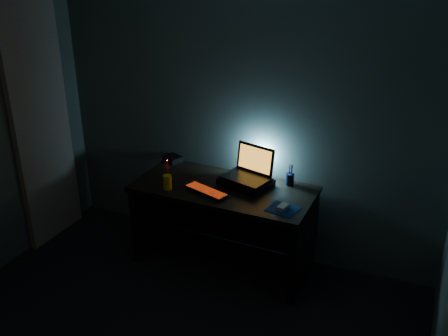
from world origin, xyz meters
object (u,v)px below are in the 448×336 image
at_px(laptop, 250,170).
at_px(juice_glass, 167,182).
at_px(router, 173,159).
at_px(pen_cup, 290,179).
at_px(keyboard, 206,191).
at_px(mouse, 283,207).

distance_m(laptop, juice_glass, 0.69).
bearing_deg(router, pen_cup, 22.30).
xyz_separation_m(laptop, router, (-0.82, 0.15, -0.09)).
bearing_deg(juice_glass, laptop, 33.24).
distance_m(juice_glass, router, 0.58).
xyz_separation_m(keyboard, pen_cup, (0.57, 0.42, 0.04)).
height_order(mouse, juice_glass, juice_glass).
distance_m(mouse, router, 1.31).
distance_m(pen_cup, juice_glass, 1.02).
distance_m(keyboard, pen_cup, 0.71).
height_order(keyboard, mouse, mouse).
distance_m(mouse, juice_glass, 0.98).
height_order(laptop, keyboard, laptop).
xyz_separation_m(juice_glass, router, (-0.25, 0.52, -0.03)).
bearing_deg(keyboard, juice_glass, -149.65).
bearing_deg(laptop, pen_cup, 33.95).
bearing_deg(laptop, router, -175.70).
height_order(laptop, juice_glass, laptop).
bearing_deg(mouse, juice_glass, -167.79).
bearing_deg(laptop, mouse, -24.32).
distance_m(pen_cup, router, 1.14).
bearing_deg(juice_glass, router, 115.49).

